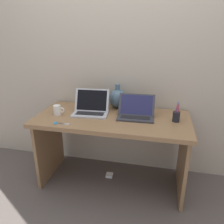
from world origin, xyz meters
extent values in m
plane|color=#564C47|center=(0.00, 0.00, 0.00)|extent=(6.00, 6.00, 0.00)
cube|color=#BCAD99|center=(0.00, 0.37, 1.20)|extent=(4.40, 0.04, 2.40)
cube|color=olive|center=(0.00, 0.00, 0.71)|extent=(1.44, 0.66, 0.04)
cube|color=olive|center=(-0.68, 0.00, 0.35)|extent=(0.03, 0.56, 0.69)
cube|color=olive|center=(0.68, 0.00, 0.35)|extent=(0.03, 0.56, 0.69)
cube|color=#B2B2B7|center=(-0.22, 0.03, 0.74)|extent=(0.35, 0.26, 0.01)
cube|color=black|center=(-0.22, 0.03, 0.75)|extent=(0.28, 0.16, 0.00)
cube|color=#B2B2B7|center=(-0.22, 0.10, 0.85)|extent=(0.34, 0.12, 0.21)
cube|color=black|center=(-0.22, 0.10, 0.85)|extent=(0.30, 0.11, 0.19)
cube|color=#333338|center=(0.22, 0.03, 0.74)|extent=(0.34, 0.23, 0.01)
cube|color=black|center=(0.22, 0.03, 0.75)|extent=(0.27, 0.14, 0.00)
cube|color=#333338|center=(0.22, 0.09, 0.84)|extent=(0.34, 0.12, 0.19)
cube|color=#23234C|center=(0.22, 0.09, 0.84)|extent=(0.30, 0.11, 0.17)
ellipsoid|color=slate|center=(0.00, 0.27, 0.83)|extent=(0.18, 0.18, 0.20)
cylinder|color=slate|center=(0.00, 0.27, 0.95)|extent=(0.05, 0.05, 0.06)
cylinder|color=white|center=(-0.52, -0.06, 0.78)|extent=(0.07, 0.07, 0.10)
torus|color=white|center=(-0.48, -0.06, 0.79)|extent=(0.05, 0.01, 0.05)
cylinder|color=black|center=(0.58, 0.02, 0.78)|extent=(0.06, 0.06, 0.09)
cylinder|color=#338CBF|center=(0.58, 0.03, 0.84)|extent=(0.02, 0.01, 0.16)
cylinder|color=#D83359|center=(0.58, 0.03, 0.84)|extent=(0.03, 0.01, 0.16)
cylinder|color=#4CA566|center=(0.59, 0.03, 0.83)|extent=(0.03, 0.02, 0.14)
cylinder|color=#D83359|center=(0.59, 0.02, 0.83)|extent=(0.01, 0.02, 0.15)
cube|color=#B7B7BC|center=(-0.37, -0.25, 0.73)|extent=(0.10, 0.03, 0.00)
cube|color=#B7B7BC|center=(-0.37, -0.25, 0.73)|extent=(0.10, 0.02, 0.00)
torus|color=#338CBF|center=(-0.45, -0.26, 0.74)|extent=(0.04, 0.04, 0.01)
torus|color=#338CBF|center=(-0.45, -0.25, 0.74)|extent=(0.04, 0.04, 0.01)
cube|color=white|center=(-0.04, 0.07, 0.01)|extent=(0.07, 0.07, 0.03)
camera|label=1|loc=(0.41, -1.87, 1.52)|focal=35.24mm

